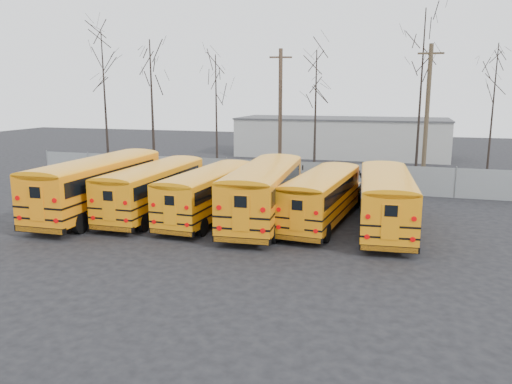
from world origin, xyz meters
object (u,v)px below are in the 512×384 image
(bus_d, at_px, (265,188))
(bus_f, at_px, (386,195))
(bus_e, at_px, (323,193))
(utility_pole_left, at_px, (280,112))
(bus_c, at_px, (210,189))
(bus_a, at_px, (100,181))
(utility_pole_right, at_px, (427,114))
(bus_b, at_px, (155,185))

(bus_d, distance_m, bus_f, 6.25)
(bus_e, bearing_deg, bus_d, -164.31)
(utility_pole_left, bearing_deg, bus_f, -74.43)
(bus_f, bearing_deg, bus_c, 178.68)
(bus_c, xyz_separation_m, bus_d, (3.09, 0.15, 0.23))
(bus_d, bearing_deg, bus_a, -177.78)
(utility_pole_right, bearing_deg, bus_a, -146.13)
(bus_f, xyz_separation_m, utility_pole_right, (2.20, 13.44, 3.51))
(bus_a, height_order, utility_pole_right, utility_pole_right)
(bus_c, height_order, utility_pole_right, utility_pole_right)
(utility_pole_left, bearing_deg, bus_e, -84.09)
(bus_a, distance_m, bus_d, 9.47)
(bus_d, height_order, bus_f, bus_d)
(bus_f, distance_m, utility_pole_right, 14.06)
(utility_pole_right, bearing_deg, bus_b, -142.41)
(bus_c, bearing_deg, utility_pole_right, 52.90)
(bus_d, bearing_deg, bus_c, 178.97)
(bus_c, relative_size, bus_f, 0.93)
(bus_b, height_order, bus_d, bus_d)
(bus_a, height_order, bus_e, bus_a)
(bus_f, bearing_deg, bus_a, -179.60)
(bus_e, relative_size, utility_pole_right, 1.00)
(bus_a, bearing_deg, bus_e, 6.14)
(bus_a, relative_size, bus_d, 1.03)
(bus_e, height_order, utility_pole_left, utility_pole_left)
(bus_a, height_order, bus_b, bus_a)
(bus_c, xyz_separation_m, bus_f, (9.33, 0.56, 0.11))
(bus_b, relative_size, bus_c, 1.04)
(bus_f, bearing_deg, utility_pole_left, 117.08)
(bus_e, distance_m, utility_pole_left, 16.27)
(bus_a, relative_size, bus_e, 1.16)
(bus_c, bearing_deg, bus_f, 5.80)
(bus_b, distance_m, bus_e, 9.44)
(bus_d, bearing_deg, utility_pole_right, 54.75)
(bus_d, distance_m, utility_pole_right, 16.56)
(bus_d, relative_size, utility_pole_right, 1.13)
(utility_pole_right, bearing_deg, bus_e, -118.08)
(bus_e, distance_m, utility_pole_right, 14.80)
(bus_e, bearing_deg, bus_f, 2.60)
(bus_a, xyz_separation_m, bus_b, (3.03, 0.79, -0.22))
(bus_d, bearing_deg, utility_pole_left, 97.13)
(bus_a, relative_size, bus_b, 1.13)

